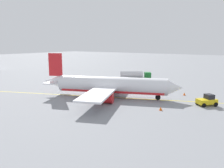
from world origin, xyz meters
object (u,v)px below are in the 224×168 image
airplane (110,86)px  refueling_worker (129,82)px  safety_cone_wingtip (184,94)px  pushback_tug (207,100)px  fuel_tanker (135,75)px  safety_cone_nose (161,109)px

airplane → refueling_worker: size_ratio=17.64×
safety_cone_wingtip → pushback_tug: bearing=-45.3°
pushback_tug → refueling_worker: pushback_tug is taller
fuel_tanker → safety_cone_nose: bearing=-53.1°
airplane → fuel_tanker: airplane is taller
pushback_tug → fuel_tanker: bearing=144.6°
refueling_worker → safety_cone_wingtip: 17.38m
airplane → safety_cone_nose: bearing=-13.4°
refueling_worker → safety_cone_nose: 25.13m
pushback_tug → refueling_worker: 25.42m
pushback_tug → refueling_worker: bearing=156.1°
fuel_tanker → refueling_worker: size_ratio=5.93×
refueling_worker → safety_cone_nose: bearing=-46.9°
pushback_tug → airplane: bearing=-165.8°
fuel_tanker → pushback_tug: fuel_tanker is taller
pushback_tug → safety_cone_nose: size_ratio=6.30×
airplane → refueling_worker: 15.78m
airplane → safety_cone_wingtip: airplane is taller
safety_cone_nose → fuel_tanker: bearing=126.9°
refueling_worker → airplane: bearing=-75.5°
safety_cone_nose → pushback_tug: bearing=53.0°
pushback_tug → safety_cone_wingtip: (-6.31, 6.38, -0.70)m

